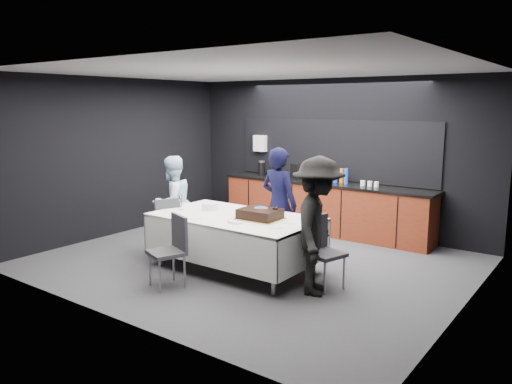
# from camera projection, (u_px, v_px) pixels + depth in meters

# --- Properties ---
(ground) EXTENTS (6.00, 6.00, 0.00)m
(ground) POSITION_uv_depth(u_px,v_px,m) (252.00, 262.00, 7.48)
(ground) COLOR #3C3C40
(ground) RESTS_ON ground
(room_shell) EXTENTS (6.04, 5.04, 2.82)m
(room_shell) POSITION_uv_depth(u_px,v_px,m) (252.00, 138.00, 7.15)
(room_shell) COLOR white
(room_shell) RESTS_ON ground
(kitchenette) EXTENTS (4.10, 0.64, 2.05)m
(kitchenette) POSITION_uv_depth(u_px,v_px,m) (323.00, 203.00, 9.15)
(kitchenette) COLOR #601F0F
(kitchenette) RESTS_ON ground
(party_table) EXTENTS (2.32, 1.32, 0.78)m
(party_table) POSITION_uv_depth(u_px,v_px,m) (235.00, 225.00, 7.05)
(party_table) COLOR #99999E
(party_table) RESTS_ON ground
(cake_assembly) EXTENTS (0.59, 0.49, 0.18)m
(cake_assembly) POSITION_uv_depth(u_px,v_px,m) (260.00, 214.00, 6.82)
(cake_assembly) COLOR gold
(cake_assembly) RESTS_ON party_table
(plate_stack) EXTENTS (0.24, 0.24, 0.10)m
(plate_stack) POSITION_uv_depth(u_px,v_px,m) (210.00, 206.00, 7.42)
(plate_stack) COLOR white
(plate_stack) RESTS_ON party_table
(loose_plate_near) EXTENTS (0.21, 0.21, 0.01)m
(loose_plate_near) POSITION_uv_depth(u_px,v_px,m) (196.00, 218.00, 6.86)
(loose_plate_near) COLOR white
(loose_plate_near) RESTS_ON party_table
(loose_plate_right_a) EXTENTS (0.20, 0.20, 0.01)m
(loose_plate_right_a) POSITION_uv_depth(u_px,v_px,m) (289.00, 222.00, 6.63)
(loose_plate_right_a) COLOR white
(loose_plate_right_a) RESTS_ON party_table
(loose_plate_right_b) EXTENTS (0.19, 0.19, 0.01)m
(loose_plate_right_b) POSITION_uv_depth(u_px,v_px,m) (275.00, 227.00, 6.36)
(loose_plate_right_b) COLOR white
(loose_plate_right_b) RESTS_ON party_table
(loose_plate_far) EXTENTS (0.21, 0.21, 0.01)m
(loose_plate_far) POSITION_uv_depth(u_px,v_px,m) (252.00, 212.00, 7.24)
(loose_plate_far) COLOR white
(loose_plate_far) RESTS_ON party_table
(fork_pile) EXTENTS (0.18, 0.12, 0.03)m
(fork_pile) POSITION_uv_depth(u_px,v_px,m) (235.00, 222.00, 6.58)
(fork_pile) COLOR white
(fork_pile) RESTS_ON party_table
(champagne_flute) EXTENTS (0.06, 0.06, 0.22)m
(champagne_flute) POSITION_uv_depth(u_px,v_px,m) (181.00, 199.00, 7.40)
(champagne_flute) COLOR white
(champagne_flute) RESTS_ON party_table
(chair_left) EXTENTS (0.55, 0.55, 0.92)m
(chair_left) POSITION_uv_depth(u_px,v_px,m) (166.00, 223.00, 7.66)
(chair_left) COLOR #303035
(chair_left) RESTS_ON ground
(chair_right) EXTENTS (0.52, 0.52, 0.92)m
(chair_right) POSITION_uv_depth(u_px,v_px,m) (321.00, 246.00, 6.39)
(chair_right) COLOR #303035
(chair_right) RESTS_ON ground
(chair_near) EXTENTS (0.54, 0.54, 0.92)m
(chair_near) POSITION_uv_depth(u_px,v_px,m) (172.00, 246.00, 6.42)
(chair_near) COLOR #303035
(chair_near) RESTS_ON ground
(person_center) EXTENTS (0.66, 0.47, 1.71)m
(person_center) POSITION_uv_depth(u_px,v_px,m) (279.00, 204.00, 7.48)
(person_center) COLOR black
(person_center) RESTS_ON ground
(person_left) EXTENTS (0.62, 0.77, 1.52)m
(person_left) POSITION_uv_depth(u_px,v_px,m) (172.00, 203.00, 8.05)
(person_left) COLOR #C7E7FA
(person_left) RESTS_ON ground
(person_right) EXTENTS (1.00, 1.27, 1.72)m
(person_right) POSITION_uv_depth(u_px,v_px,m) (318.00, 226.00, 6.11)
(person_right) COLOR black
(person_right) RESTS_ON ground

